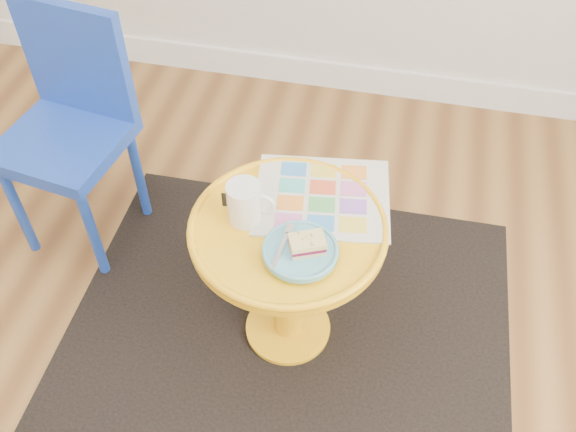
% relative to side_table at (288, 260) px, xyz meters
% --- Properties ---
extents(rug, '(1.32, 1.12, 0.01)m').
position_rel_side_table_xyz_m(rug, '(0.00, 0.00, -0.33)').
color(rug, black).
rests_on(rug, ground).
extents(side_table, '(0.49, 0.49, 0.47)m').
position_rel_side_table_xyz_m(side_table, '(0.00, 0.00, 0.00)').
color(side_table, '#FFB315').
rests_on(side_table, ground).
extents(chair, '(0.39, 0.39, 0.77)m').
position_rel_side_table_xyz_m(chair, '(-0.73, 0.30, 0.11)').
color(chair, '#1B40B2').
rests_on(chair, ground).
extents(newspaper, '(0.38, 0.34, 0.01)m').
position_rel_side_table_xyz_m(newspaper, '(0.06, 0.12, 0.14)').
color(newspaper, silver).
rests_on(newspaper, side_table).
extents(mug, '(0.12, 0.09, 0.11)m').
position_rel_side_table_xyz_m(mug, '(-0.11, 0.01, 0.19)').
color(mug, white).
rests_on(mug, side_table).
extents(plate, '(0.18, 0.18, 0.02)m').
position_rel_side_table_xyz_m(plate, '(0.05, -0.08, 0.15)').
color(plate, '#5AAABE').
rests_on(plate, newspaper).
extents(cake_slice, '(0.10, 0.08, 0.04)m').
position_rel_side_table_xyz_m(cake_slice, '(0.06, -0.08, 0.18)').
color(cake_slice, '#D3BC8C').
rests_on(cake_slice, plate).
extents(fork, '(0.03, 0.14, 0.00)m').
position_rel_side_table_xyz_m(fork, '(0.01, -0.08, 0.16)').
color(fork, silver).
rests_on(fork, plate).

